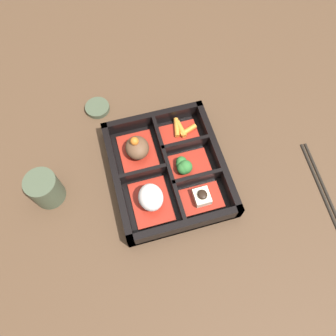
% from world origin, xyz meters
% --- Properties ---
extents(ground_plane, '(3.00, 3.00, 0.00)m').
position_xyz_m(ground_plane, '(0.00, 0.00, 0.00)').
color(ground_plane, '#4C3523').
extents(bento_base, '(0.28, 0.24, 0.01)m').
position_xyz_m(bento_base, '(0.00, 0.00, 0.01)').
color(bento_base, black).
rests_on(bento_base, ground_plane).
extents(bento_rim, '(0.28, 0.24, 0.04)m').
position_xyz_m(bento_rim, '(0.00, -0.00, 0.02)').
color(bento_rim, black).
rests_on(bento_rim, ground_plane).
extents(bowl_rice, '(0.10, 0.08, 0.06)m').
position_xyz_m(bowl_rice, '(-0.06, 0.05, 0.03)').
color(bowl_rice, maroon).
rests_on(bowl_rice, bento_base).
extents(bowl_stew, '(0.10, 0.08, 0.06)m').
position_xyz_m(bowl_stew, '(0.06, 0.05, 0.03)').
color(bowl_stew, maroon).
rests_on(bowl_stew, bento_base).
extents(bowl_tofu, '(0.06, 0.09, 0.03)m').
position_xyz_m(bowl_tofu, '(-0.08, -0.05, 0.02)').
color(bowl_tofu, maroon).
rests_on(bowl_tofu, bento_base).
extents(bowl_greens, '(0.07, 0.09, 0.04)m').
position_xyz_m(bowl_greens, '(-0.00, -0.04, 0.02)').
color(bowl_greens, maroon).
rests_on(bowl_greens, bento_base).
extents(bowl_carrots, '(0.07, 0.09, 0.02)m').
position_xyz_m(bowl_carrots, '(0.09, -0.05, 0.02)').
color(bowl_carrots, maroon).
rests_on(bowl_carrots, bento_base).
extents(tea_cup, '(0.07, 0.07, 0.07)m').
position_xyz_m(tea_cup, '(0.02, 0.26, 0.04)').
color(tea_cup, '#424C38').
rests_on(tea_cup, ground_plane).
extents(chopsticks, '(0.23, 0.03, 0.01)m').
position_xyz_m(chopsticks, '(-0.13, -0.31, 0.00)').
color(chopsticks, black).
rests_on(chopsticks, ground_plane).
extents(sauce_dish, '(0.06, 0.06, 0.01)m').
position_xyz_m(sauce_dish, '(0.21, 0.12, 0.01)').
color(sauce_dish, '#424C38').
rests_on(sauce_dish, ground_plane).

